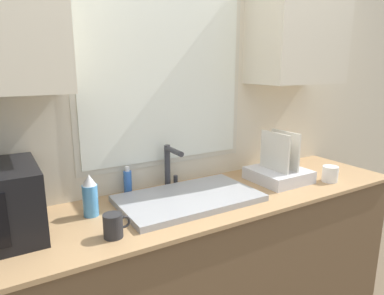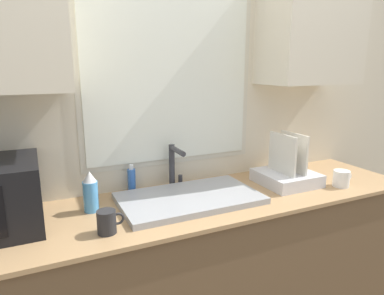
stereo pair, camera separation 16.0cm
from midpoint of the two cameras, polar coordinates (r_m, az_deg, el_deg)
countertop at (r=1.93m, az=-2.47°, el=-21.02°), size 2.48×0.61×0.88m
wall_back at (r=1.86m, az=-7.00°, el=8.72°), size 6.00×0.38×2.60m
sink_basin at (r=1.71m, az=-3.25°, el=-8.49°), size 0.68×0.40×0.03m
faucet at (r=1.85m, az=-6.17°, el=-2.68°), size 0.08×0.18×0.24m
dish_rack at (r=2.03m, az=12.07°, el=-3.91°), size 0.30×0.30×0.29m
spray_bottle at (r=1.61m, az=-19.41°, el=-7.68°), size 0.07×0.07×0.19m
soap_bottle at (r=1.83m, az=-13.16°, el=-5.64°), size 0.04×0.04×0.15m
mug_near_sink at (r=1.41m, az=-16.22°, el=-12.46°), size 0.11×0.08×0.10m
mug_by_rack at (r=2.11m, az=20.07°, el=-4.17°), size 0.12×0.09×0.09m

